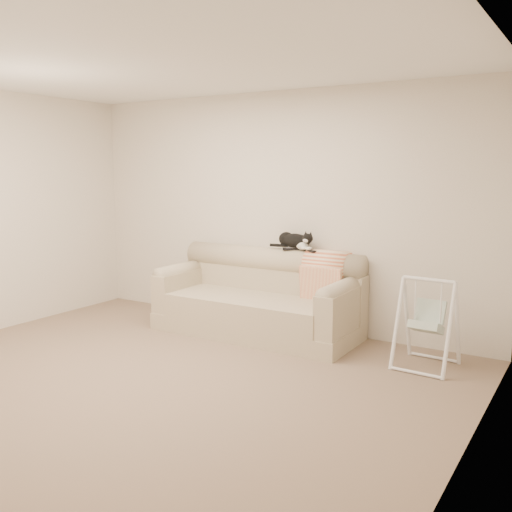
{
  "coord_description": "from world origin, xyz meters",
  "views": [
    {
      "loc": [
        3.14,
        -3.54,
        1.76
      ],
      "look_at": [
        0.18,
        1.27,
        0.9
      ],
      "focal_mm": 40.0,
      "sensor_mm": 36.0,
      "label": 1
    }
  ],
  "objects_px": {
    "sofa": "(260,301)",
    "tuxedo_cat": "(295,241)",
    "remote_a": "(291,249)",
    "baby_swing": "(427,323)",
    "remote_b": "(310,251)"
  },
  "relations": [
    {
      "from": "sofa",
      "to": "tuxedo_cat",
      "type": "height_order",
      "value": "tuxedo_cat"
    },
    {
      "from": "remote_a",
      "to": "baby_swing",
      "type": "relative_size",
      "value": 0.22
    },
    {
      "from": "baby_swing",
      "to": "sofa",
      "type": "bearing_deg",
      "value": 175.05
    },
    {
      "from": "sofa",
      "to": "remote_b",
      "type": "xyz_separation_m",
      "value": [
        0.49,
        0.21,
        0.56
      ]
    },
    {
      "from": "remote_a",
      "to": "baby_swing",
      "type": "xyz_separation_m",
      "value": [
        1.59,
        -0.39,
        -0.5
      ]
    },
    {
      "from": "sofa",
      "to": "remote_a",
      "type": "xyz_separation_m",
      "value": [
        0.25,
        0.23,
        0.56
      ]
    },
    {
      "from": "remote_a",
      "to": "remote_b",
      "type": "distance_m",
      "value": 0.24
    },
    {
      "from": "sofa",
      "to": "remote_b",
      "type": "bearing_deg",
      "value": 22.84
    },
    {
      "from": "remote_a",
      "to": "remote_b",
      "type": "bearing_deg",
      "value": -5.33
    },
    {
      "from": "sofa",
      "to": "remote_a",
      "type": "height_order",
      "value": "remote_a"
    },
    {
      "from": "baby_swing",
      "to": "remote_b",
      "type": "bearing_deg",
      "value": 164.79
    },
    {
      "from": "baby_swing",
      "to": "remote_a",
      "type": "bearing_deg",
      "value": 166.23
    },
    {
      "from": "sofa",
      "to": "tuxedo_cat",
      "type": "bearing_deg",
      "value": 41.16
    },
    {
      "from": "remote_b",
      "to": "tuxedo_cat",
      "type": "distance_m",
      "value": 0.23
    },
    {
      "from": "sofa",
      "to": "tuxedo_cat",
      "type": "relative_size",
      "value": 4.19
    }
  ]
}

